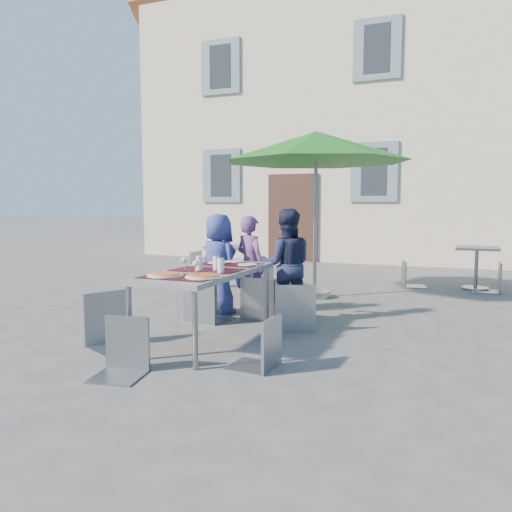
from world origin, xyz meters
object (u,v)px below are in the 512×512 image
at_px(child_0, 219,264).
at_px(cafe_table_1, 477,261).
at_px(dining_table, 207,275).
at_px(child_1, 250,265).
at_px(chair_4, 262,311).
at_px(patio_umbrella, 316,148).
at_px(pizza_near_left, 165,275).
at_px(chair_0, 204,272).
at_px(bg_chair_r_1, 494,259).
at_px(pizza_near_right, 204,276).
at_px(bg_chair_l_0, 201,248).
at_px(bg_chair_l_1, 410,258).
at_px(chair_5, 122,313).
at_px(child_2, 286,265).
at_px(bg_chair_r_0, 261,256).
at_px(chair_2, 295,278).
at_px(chair_1, 261,272).
at_px(cafe_table_0, 228,259).
at_px(chair_3, 109,286).

xyz_separation_m(child_0, cafe_table_1, (3.20, 3.30, -0.17)).
relative_size(dining_table, child_1, 1.44).
xyz_separation_m(chair_4, patio_umbrella, (-0.48, 3.46, 1.77)).
height_order(pizza_near_left, chair_0, chair_0).
bearing_deg(child_1, bg_chair_r_1, -111.86).
xyz_separation_m(pizza_near_right, bg_chair_l_0, (-2.34, 4.27, -0.16)).
distance_m(child_1, bg_chair_r_1, 4.25).
relative_size(pizza_near_right, bg_chair_l_1, 0.41).
bearing_deg(bg_chair_l_0, dining_table, -60.86).
relative_size(pizza_near_right, chair_5, 0.39).
relative_size(child_2, chair_0, 1.32).
bearing_deg(pizza_near_left, bg_chair_r_0, 98.68).
bearing_deg(child_0, dining_table, 135.94).
xyz_separation_m(bg_chair_l_0, bg_chair_l_1, (3.75, 0.68, -0.11)).
xyz_separation_m(pizza_near_right, cafe_table_1, (2.48, 5.06, -0.29)).
distance_m(dining_table, chair_4, 1.07).
relative_size(bg_chair_r_0, cafe_table_1, 1.28).
bearing_deg(dining_table, bg_chair_l_0, 119.14).
bearing_deg(chair_2, chair_5, -114.70).
bearing_deg(chair_4, bg_chair_l_0, 124.06).
distance_m(dining_table, bg_chair_r_0, 3.57).
xyz_separation_m(chair_2, bg_chair_l_1, (0.92, 3.68, -0.11)).
height_order(chair_0, chair_2, chair_0).
bearing_deg(bg_chair_l_0, child_2, -44.89).
xyz_separation_m(chair_5, cafe_table_1, (2.89, 5.74, -0.04)).
bearing_deg(bg_chair_r_0, child_2, -61.66).
relative_size(child_0, bg_chair_l_1, 1.52).
distance_m(chair_1, cafe_table_1, 4.27).
bearing_deg(child_1, pizza_near_right, 124.54).
xyz_separation_m(chair_1, cafe_table_1, (2.56, 3.41, -0.11)).
height_order(child_0, cafe_table_0, child_0).
distance_m(child_0, chair_1, 0.65).
distance_m(pizza_near_left, pizza_near_right, 0.39).
xyz_separation_m(dining_table, bg_chair_l_1, (1.65, 4.45, -0.20)).
distance_m(pizza_near_right, chair_3, 1.07).
relative_size(chair_1, cafe_table_1, 1.41).
relative_size(chair_1, bg_chair_l_0, 0.98).
relative_size(dining_table, pizza_near_right, 5.25).
bearing_deg(pizza_near_right, dining_table, 115.48).
bearing_deg(bg_chair_l_1, chair_5, -107.95).
height_order(dining_table, bg_chair_l_0, bg_chair_l_0).
xyz_separation_m(chair_4, cafe_table_1, (1.85, 5.17, -0.02)).
height_order(patio_umbrella, bg_chair_r_1, patio_umbrella).
bearing_deg(pizza_near_right, cafe_table_0, 112.24).
bearing_deg(patio_umbrella, chair_1, -97.51).
relative_size(child_2, patio_umbrella, 0.49).
relative_size(child_1, bg_chair_r_1, 1.37).
bearing_deg(cafe_table_0, cafe_table_1, 15.97).
height_order(dining_table, child_2, child_2).
bearing_deg(chair_1, bg_chair_l_1, 65.64).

